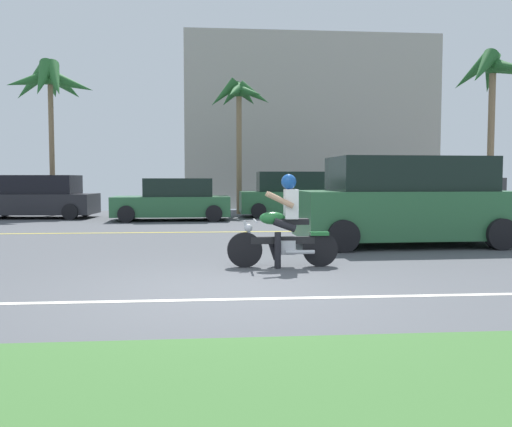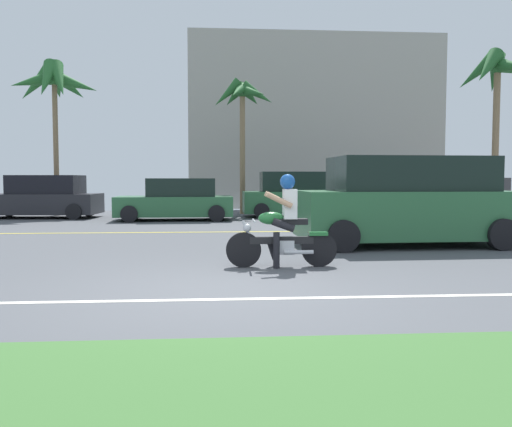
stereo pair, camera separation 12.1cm
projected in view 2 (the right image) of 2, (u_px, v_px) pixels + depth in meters
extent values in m
cube|color=#4C4F54|center=(221.00, 258.00, 9.84)|extent=(56.00, 30.00, 0.04)
cube|color=silver|center=(223.00, 299.00, 6.40)|extent=(50.40, 0.12, 0.01)
cube|color=yellow|center=(219.00, 232.00, 14.53)|extent=(50.40, 0.12, 0.01)
cylinder|color=black|center=(244.00, 250.00, 8.72)|extent=(0.57, 0.09, 0.57)
cylinder|color=black|center=(319.00, 249.00, 8.79)|extent=(0.57, 0.09, 0.57)
cylinder|color=#B7BAC1|center=(249.00, 235.00, 8.71)|extent=(0.26, 0.05, 0.50)
cube|color=black|center=(281.00, 240.00, 8.75)|extent=(1.04, 0.11, 0.11)
cube|color=#B7BAC1|center=(284.00, 247.00, 8.76)|extent=(0.31, 0.19, 0.23)
ellipsoid|color=#236B33|center=(271.00, 218.00, 8.71)|extent=(0.42, 0.23, 0.21)
cube|color=black|center=(293.00, 222.00, 8.74)|extent=(0.46, 0.22, 0.09)
cube|color=#236B33|center=(318.00, 234.00, 8.77)|extent=(0.31, 0.16, 0.06)
cylinder|color=#B7BAC1|center=(254.00, 221.00, 8.70)|extent=(0.04, 0.59, 0.03)
sphere|color=#B7BAC1|center=(247.00, 228.00, 8.70)|extent=(0.13, 0.13, 0.13)
cylinder|color=#B7BAC1|center=(299.00, 252.00, 8.66)|extent=(0.48, 0.07, 0.07)
cube|color=white|center=(290.00, 204.00, 8.72)|extent=(0.21, 0.31, 0.47)
sphere|color=#194C9E|center=(288.00, 182.00, 8.69)|extent=(0.25, 0.25, 0.25)
cylinder|color=black|center=(282.00, 224.00, 8.83)|extent=(0.38, 0.13, 0.24)
cylinder|color=black|center=(283.00, 225.00, 8.64)|extent=(0.38, 0.13, 0.24)
cylinder|color=black|center=(276.00, 250.00, 8.62)|extent=(0.11, 0.11, 0.58)
cylinder|color=black|center=(273.00, 250.00, 8.86)|extent=(0.19, 0.11, 0.32)
cylinder|color=tan|center=(277.00, 199.00, 8.89)|extent=(0.43, 0.09, 0.27)
cylinder|color=tan|center=(279.00, 200.00, 8.51)|extent=(0.43, 0.09, 0.27)
cube|color=#2D663D|center=(405.00, 214.00, 11.62)|extent=(4.60, 2.15, 1.00)
cube|color=black|center=(410.00, 174.00, 11.57)|extent=(3.32, 1.83, 0.72)
cylinder|color=black|center=(455.00, 226.00, 12.81)|extent=(0.65, 0.24, 0.64)
cylinder|color=black|center=(320.00, 227.00, 12.46)|extent=(0.65, 0.24, 0.64)
cylinder|color=black|center=(502.00, 234.00, 10.81)|extent=(0.65, 0.24, 0.64)
cylinder|color=black|center=(343.00, 236.00, 10.47)|extent=(0.65, 0.24, 0.64)
cylinder|color=black|center=(509.00, 211.00, 11.86)|extent=(0.22, 0.58, 0.58)
cube|color=#232328|center=(40.00, 204.00, 19.80)|extent=(4.34, 2.07, 0.73)
cube|color=black|center=(47.00, 184.00, 19.76)|extent=(2.55, 1.70, 0.68)
cylinder|color=black|center=(89.00, 209.00, 20.73)|extent=(0.57, 0.22, 0.56)
cylinder|color=black|center=(10.00, 209.00, 20.70)|extent=(0.57, 0.22, 0.56)
cylinder|color=black|center=(74.00, 212.00, 18.93)|extent=(0.57, 0.22, 0.56)
cube|color=#2D663D|center=(174.00, 206.00, 18.72)|extent=(4.03, 1.92, 0.67)
cube|color=black|center=(181.00, 187.00, 18.71)|extent=(2.35, 1.62, 0.62)
cylinder|color=black|center=(215.00, 210.00, 19.78)|extent=(0.57, 0.20, 0.56)
cylinder|color=black|center=(136.00, 211.00, 19.48)|extent=(0.57, 0.20, 0.56)
cylinder|color=black|center=(217.00, 213.00, 18.00)|extent=(0.57, 0.20, 0.56)
cylinder|color=black|center=(129.00, 214.00, 17.70)|extent=(0.57, 0.20, 0.56)
cube|color=#2D663D|center=(302.00, 202.00, 20.44)|extent=(4.44, 1.77, 0.80)
cube|color=black|center=(295.00, 182.00, 20.37)|extent=(2.58, 1.51, 0.74)
cylinder|color=black|center=(262.00, 211.00, 19.48)|extent=(0.56, 0.18, 0.56)
cylinder|color=black|center=(349.00, 210.00, 19.69)|extent=(0.56, 0.18, 0.56)
cylinder|color=black|center=(258.00, 208.00, 21.21)|extent=(0.56, 0.18, 0.56)
cylinder|color=black|center=(338.00, 208.00, 21.43)|extent=(0.56, 0.18, 0.56)
cube|color=beige|center=(460.00, 204.00, 20.00)|extent=(4.35, 1.87, 0.68)
cube|color=#3B3A3D|center=(467.00, 186.00, 19.98)|extent=(2.53, 1.60, 0.63)
cylinder|color=black|center=(488.00, 208.00, 21.04)|extent=(0.56, 0.18, 0.56)
cylinder|color=black|center=(410.00, 209.00, 20.83)|extent=(0.56, 0.18, 0.56)
cylinder|color=black|center=(428.00, 212.00, 19.00)|extent=(0.56, 0.18, 0.56)
cylinder|color=#846B4C|center=(56.00, 147.00, 21.03)|extent=(0.20, 0.20, 5.32)
sphere|color=#28662D|center=(54.00, 78.00, 20.86)|extent=(0.51, 0.51, 0.51)
cone|color=#28662D|center=(75.00, 84.00, 21.06)|extent=(1.88, 0.91, 1.05)
cone|color=#28662D|center=(69.00, 86.00, 21.56)|extent=(1.45, 1.86, 1.27)
cone|color=#28662D|center=(57.00, 87.00, 21.62)|extent=(0.87, 1.88, 1.22)
cone|color=#28662D|center=(36.00, 84.00, 21.01)|extent=(1.78, 1.02, 1.59)
cone|color=#28662D|center=(33.00, 81.00, 20.44)|extent=(1.87, 1.44, 1.08)
cone|color=#28662D|center=(47.00, 80.00, 20.11)|extent=(0.73, 1.61, 1.69)
cone|color=#28662D|center=(59.00, 80.00, 20.23)|extent=(1.31, 1.69, 1.67)
cylinder|color=#846B4C|center=(496.00, 139.00, 22.79)|extent=(0.28, 0.28, 6.19)
sphere|color=#235B28|center=(498.00, 65.00, 22.59)|extent=(0.72, 0.72, 0.72)
cone|color=#235B28|center=(494.00, 74.00, 23.41)|extent=(1.23, 1.89, 1.81)
cone|color=#235B28|center=(477.00, 73.00, 23.12)|extent=(1.83, 1.76, 1.69)
cone|color=#235B28|center=(488.00, 67.00, 22.07)|extent=(1.88, 1.61, 1.75)
cylinder|color=#846B4C|center=(242.00, 152.00, 21.96)|extent=(0.22, 0.22, 5.01)
sphere|color=#235B28|center=(242.00, 90.00, 21.80)|extent=(0.56, 0.56, 0.56)
cone|color=#235B28|center=(257.00, 94.00, 21.83)|extent=(1.44, 0.54, 1.10)
cone|color=#235B28|center=(250.00, 96.00, 22.34)|extent=(1.22, 1.47, 0.99)
cone|color=#235B28|center=(234.00, 96.00, 22.31)|extent=(1.15, 1.49, 1.07)
cone|color=#235B28|center=(227.00, 94.00, 21.75)|extent=(1.34, 0.53, 1.30)
cone|color=#235B28|center=(238.00, 92.00, 21.22)|extent=(0.95, 1.53, 0.91)
cone|color=#235B28|center=(253.00, 92.00, 21.36)|extent=(1.28, 1.43, 0.79)
cube|color=#A8A399|center=(312.00, 124.00, 27.84)|extent=(12.50, 4.00, 8.48)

